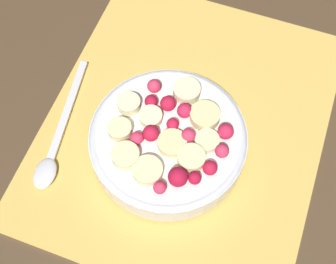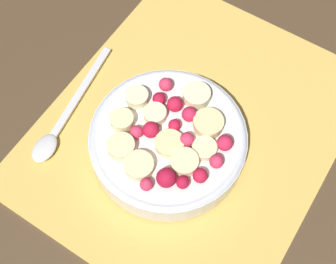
# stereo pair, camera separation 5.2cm
# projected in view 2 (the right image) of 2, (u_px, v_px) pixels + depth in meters

# --- Properties ---
(ground_plane) EXTENTS (3.00, 3.00, 0.00)m
(ground_plane) POSITION_uv_depth(u_px,v_px,m) (191.00, 129.00, 0.57)
(ground_plane) COLOR #4C3823
(placemat) EXTENTS (0.40, 0.33, 0.01)m
(placemat) POSITION_uv_depth(u_px,v_px,m) (191.00, 128.00, 0.57)
(placemat) COLOR #E0B251
(placemat) RESTS_ON ground_plane
(fruit_bowl) EXTENTS (0.18, 0.18, 0.06)m
(fruit_bowl) POSITION_uv_depth(u_px,v_px,m) (168.00, 140.00, 0.54)
(fruit_bowl) COLOR silver
(fruit_bowl) RESTS_ON placemat
(spoon) EXTENTS (0.18, 0.04, 0.01)m
(spoon) POSITION_uv_depth(u_px,v_px,m) (60.00, 125.00, 0.57)
(spoon) COLOR silver
(spoon) RESTS_ON placemat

